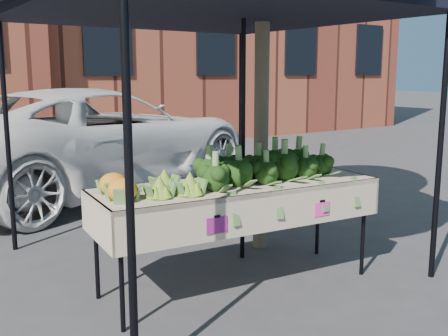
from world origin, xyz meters
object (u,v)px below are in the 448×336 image
canopy (207,121)px  street_tree (262,38)px  table (237,235)px  vehicle (88,2)px

canopy → street_tree: bearing=6.9°
table → street_tree: size_ratio=0.58×
street_tree → canopy: bearing=-173.1°
canopy → street_tree: (0.70, 0.09, 0.77)m
street_tree → vehicle: bearing=95.4°
canopy → vehicle: bearing=84.8°
table → vehicle: bearing=84.1°
table → street_tree: street_tree is taller
vehicle → street_tree: size_ratio=1.33×
vehicle → street_tree: vehicle is taller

